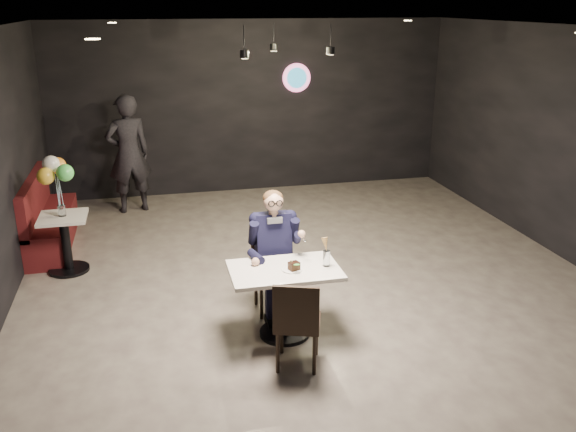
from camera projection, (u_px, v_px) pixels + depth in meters
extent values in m
plane|color=gray|center=(321.00, 297.00, 7.15)|extent=(9.00, 9.00, 0.00)
cube|color=black|center=(283.00, 33.00, 8.02)|extent=(1.40, 1.20, 0.36)
cube|color=white|center=(285.00, 302.00, 6.22)|extent=(1.10, 0.70, 0.75)
cube|color=black|center=(273.00, 272.00, 6.70)|extent=(0.42, 0.46, 0.92)
cube|color=black|center=(298.00, 321.00, 5.68)|extent=(0.55, 0.57, 0.92)
cube|color=black|center=(273.00, 251.00, 6.61)|extent=(0.60, 0.80, 1.44)
cylinder|color=white|center=(292.00, 270.00, 6.05)|extent=(0.21, 0.21, 0.01)
cube|color=black|center=(294.00, 266.00, 6.03)|extent=(0.12, 0.11, 0.07)
ellipsoid|color=#358A2D|center=(297.00, 265.00, 5.96)|extent=(0.06, 0.04, 0.01)
cylinder|color=silver|center=(326.00, 258.00, 6.13)|extent=(0.07, 0.07, 0.16)
cone|color=tan|center=(325.00, 244.00, 6.04)|extent=(0.08, 0.08, 0.14)
cube|color=#460F13|center=(50.00, 211.00, 8.53)|extent=(0.50, 1.99, 0.99)
cube|color=white|center=(66.00, 245.00, 7.72)|extent=(0.58, 0.58, 0.72)
cylinder|color=silver|center=(62.00, 211.00, 7.56)|extent=(0.09, 0.09, 0.14)
cube|color=yellow|center=(58.00, 180.00, 7.43)|extent=(0.38, 0.38, 0.63)
imported|color=black|center=(129.00, 154.00, 9.78)|extent=(0.78, 0.61, 1.91)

